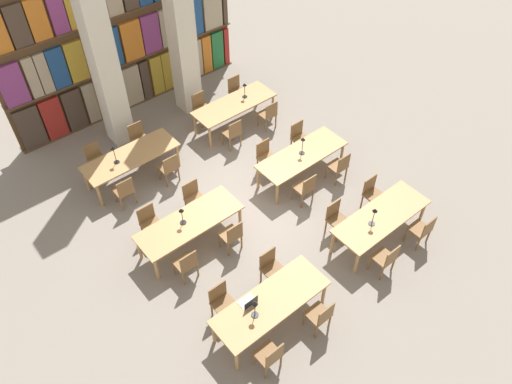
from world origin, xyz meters
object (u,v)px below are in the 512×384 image
Objects in this scene: chair_14 at (339,166)px; chair_17 at (96,158)px; desk_lamp_3 at (303,143)px; chair_16 at (124,190)px; pillar_center at (178,8)px; desk_lamp_1 at (374,214)px; chair_3 at (271,267)px; chair_8 at (186,263)px; chair_12 at (305,188)px; laptop at (249,302)px; chair_19 at (139,138)px; chair_5 at (336,218)px; chair_13 at (266,156)px; chair_6 at (422,230)px; reading_table_5 at (234,105)px; chair_1 at (222,301)px; chair_2 at (320,315)px; chair_23 at (236,90)px; chair_10 at (232,235)px; reading_table_1 at (381,218)px; chair_7 at (372,193)px; reading_table_2 at (190,223)px; reading_table_0 at (271,303)px; reading_table_3 at (302,156)px; pillar_left at (97,37)px; chair_0 at (270,356)px; chair_15 at (299,137)px; chair_18 at (169,167)px; desk_lamp_4 at (114,152)px; reading_table_4 at (131,158)px; chair_9 at (150,222)px; chair_22 at (269,114)px; chair_4 at (386,258)px; desk_lamp_0 at (255,306)px.

chair_14 and chair_17 have the same top height.
desk_lamp_3 reaches higher than chair_16.
pillar_center is 7.03m from desk_lamp_1.
chair_3 is 1.00× the size of chair_8.
chair_12 is at bearing -38.26° from chair_16.
laptop is 0.36× the size of chair_19.
chair_5 and chair_13 have the same top height.
laptop is 0.36× the size of chair_16.
reading_table_5 is at bearing 95.36° from chair_6.
chair_1 is 1.17m from chair_8.
chair_19 is (-2.27, 5.89, -0.56)m from desk_lamp_1.
chair_2 and chair_13 have the same top height.
chair_1 is 1.85× the size of desk_lamp_1.
chair_23 is (4.48, 0.06, 0.00)m from chair_17.
chair_5 is 1.00× the size of chair_10.
chair_7 is (0.57, 0.71, -0.17)m from reading_table_1.
chair_5 is at bearing -34.04° from reading_table_2.
chair_23 is at bearing 57.24° from reading_table_0.
chair_2 is at bearing 62.77° from chair_13.
reading_table_3 is at bearing 10.67° from chair_8.
pillar_center is 2.55× the size of reading_table_2.
chair_6 reaches higher than reading_table_1.
desk_lamp_3 is 0.56× the size of chair_17.
chair_3 is at bearing -159.70° from chair_14.
chair_12 is 1.00× the size of chair_13.
pillar_left is 6.82× the size of chair_0.
chair_0 reaches higher than reading_table_2.
chair_7 and chair_15 have the same top height.
desk_lamp_1 is at bearing 163.97° from chair_3.
chair_8 is at bearing -169.00° from desk_lamp_3.
chair_16 and chair_18 have the same top height.
desk_lamp_1 is 0.54× the size of chair_10.
desk_lamp_4 is at bearing 104.81° from chair_10.
laptop is at bearing -93.96° from reading_table_4.
pillar_left is at bearing -70.85° from chair_5.
chair_6 and chair_18 have the same top height.
chair_22 is at bearing -164.28° from chair_9.
laptop reaches higher than chair_13.
desk_lamp_4 reaches higher than chair_4.
desk_lamp_0 is 4.29m from chair_6.
chair_5 is at bearing -59.71° from reading_table_4.
laptop reaches higher than chair_12.
desk_lamp_4 is (-3.25, 5.16, 0.02)m from desk_lamp_1.
desk_lamp_0 reaches higher than chair_3.
desk_lamp_0 reaches higher than reading_table_0.
chair_14 is at bearing 0.00° from chair_12.
chair_9 is 0.37× the size of reading_table_3.
chair_1 is 4.56m from desk_lamp_4.
chair_4 and chair_19 have the same top height.
chair_1 is 1.76× the size of desk_lamp_4.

